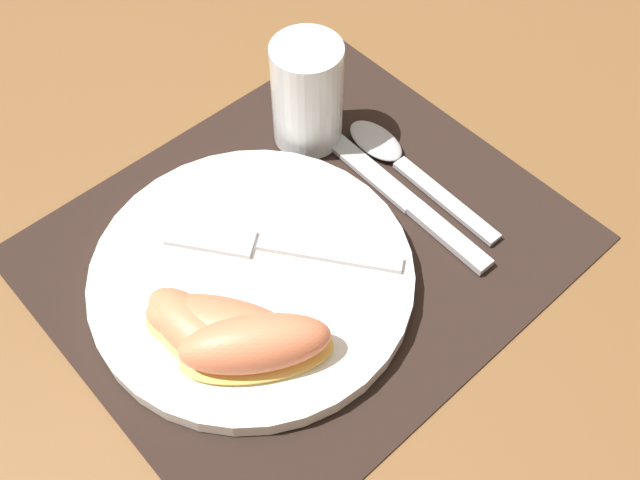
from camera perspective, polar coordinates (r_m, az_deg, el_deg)
name	(u,v)px	position (r m, az deg, el deg)	size (l,w,h in m)	color
ground_plane	(305,247)	(0.64, -1.17, -0.51)	(3.00, 3.00, 0.00)	brown
placemat	(305,245)	(0.64, -1.18, -0.40)	(0.41, 0.35, 0.00)	black
plate	(254,279)	(0.61, -5.05, -2.95)	(0.26, 0.26, 0.02)	white
juice_glass	(307,100)	(0.69, -0.97, 10.64)	(0.06, 0.06, 0.10)	silver
knife	(400,196)	(0.67, 6.13, 3.37)	(0.02, 0.22, 0.01)	#BCBCC1
spoon	(394,156)	(0.70, 5.63, 6.40)	(0.04, 0.18, 0.01)	#BCBCC1
fork	(263,246)	(0.62, -4.34, -0.49)	(0.13, 0.17, 0.00)	#BCBCC1
citrus_wedge_0	(195,330)	(0.57, -9.51, -6.79)	(0.05, 0.10, 0.03)	#F7C656
citrus_wedge_1	(222,327)	(0.56, -7.47, -6.59)	(0.11, 0.13, 0.03)	#F7C656
citrus_wedge_2	(255,346)	(0.55, -4.94, -8.04)	(0.12, 0.10, 0.04)	#F7C656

